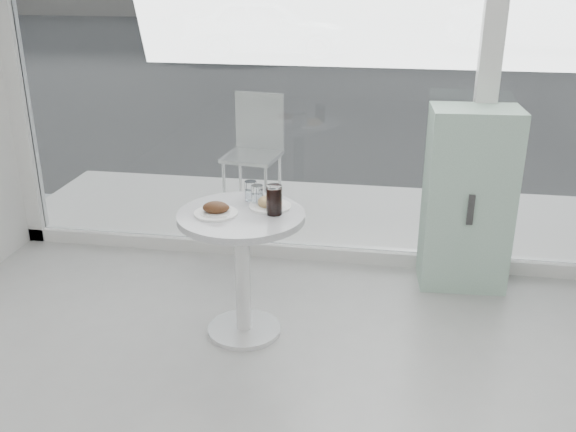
% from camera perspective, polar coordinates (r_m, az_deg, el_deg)
% --- Properties ---
extents(room_shell, '(6.00, 6.00, 6.00)m').
position_cam_1_polar(room_shell, '(0.86, -11.76, 9.39)').
color(room_shell, silver).
rests_on(room_shell, ground).
extents(storefront, '(5.00, 0.14, 3.00)m').
position_cam_1_polar(storefront, '(4.37, 6.63, 16.74)').
color(storefront, white).
rests_on(storefront, ground).
extents(main_table, '(0.72, 0.72, 0.77)m').
position_cam_1_polar(main_table, '(3.68, -4.11, -2.91)').
color(main_table, white).
rests_on(main_table, ground).
extents(patio_deck, '(5.60, 1.60, 0.05)m').
position_cam_1_polar(patio_deck, '(5.55, 5.59, -0.10)').
color(patio_deck, silver).
rests_on(patio_deck, ground).
extents(street, '(40.00, 24.00, 0.00)m').
position_cam_1_polar(street, '(17.48, 8.63, 14.68)').
color(street, '#353535').
rests_on(street, ground).
extents(mint_cabinet, '(0.59, 0.41, 1.22)m').
position_cam_1_polar(mint_cabinet, '(4.41, 15.69, 1.45)').
color(mint_cabinet, '#8EB6A0').
rests_on(mint_cabinet, ground).
extents(patio_chair, '(0.49, 0.49, 1.00)m').
position_cam_1_polar(patio_chair, '(5.48, -2.94, 6.25)').
color(patio_chair, white).
rests_on(patio_chair, patio_deck).
extents(car_white, '(3.94, 1.89, 1.30)m').
position_cam_1_polar(car_white, '(15.50, -1.92, 16.45)').
color(car_white, silver).
rests_on(car_white, street).
extents(car_silver, '(4.30, 1.63, 1.40)m').
position_cam_1_polar(car_silver, '(17.30, 21.27, 15.79)').
color(car_silver, '#95979C').
rests_on(car_silver, street).
extents(plate_fritter, '(0.25, 0.25, 0.07)m').
position_cam_1_polar(plate_fritter, '(3.58, -6.36, 0.57)').
color(plate_fritter, white).
rests_on(plate_fritter, main_table).
extents(plate_donut, '(0.24, 0.24, 0.06)m').
position_cam_1_polar(plate_donut, '(3.66, -1.61, 1.10)').
color(plate_donut, white).
rests_on(plate_donut, main_table).
extents(water_tumbler_a, '(0.07, 0.07, 0.12)m').
position_cam_1_polar(water_tumbler_a, '(3.77, -3.34, 2.16)').
color(water_tumbler_a, white).
rests_on(water_tumbler_a, main_table).
extents(water_tumbler_b, '(0.07, 0.07, 0.11)m').
position_cam_1_polar(water_tumbler_b, '(3.71, -2.75, 1.81)').
color(water_tumbler_b, white).
rests_on(water_tumbler_b, main_table).
extents(cola_glass, '(0.09, 0.09, 0.17)m').
position_cam_1_polar(cola_glass, '(3.54, -1.23, 1.39)').
color(cola_glass, white).
rests_on(cola_glass, main_table).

